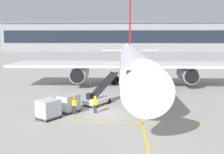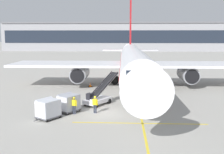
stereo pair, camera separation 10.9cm
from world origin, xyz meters
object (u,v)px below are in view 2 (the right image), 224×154
(baggage_cart_second, at_px, (48,108))
(belt_loader, at_px, (99,96))
(baggage_cart_lead, at_px, (68,102))
(ground_crew_by_loader, at_px, (74,104))
(parked_airplane, at_px, (133,61))
(ground_crew_by_carts, at_px, (95,103))
(safety_cone_engine_keepout, at_px, (90,85))

(baggage_cart_second, bearing_deg, belt_loader, 52.65)
(belt_loader, bearing_deg, baggage_cart_second, -127.35)
(baggage_cart_lead, relative_size, ground_crew_by_loader, 1.56)
(baggage_cart_lead, bearing_deg, ground_crew_by_loader, -42.48)
(parked_airplane, bearing_deg, belt_loader, -109.94)
(baggage_cart_second, height_order, ground_crew_by_carts, baggage_cart_second)
(baggage_cart_lead, relative_size, safety_cone_engine_keepout, 4.00)
(parked_airplane, relative_size, ground_crew_by_carts, 27.35)
(ground_crew_by_loader, xyz_separation_m, safety_cone_engine_keepout, (-0.25, 14.22, -0.67))
(ground_crew_by_loader, xyz_separation_m, ground_crew_by_carts, (2.02, 0.42, 0.00))
(baggage_cart_lead, relative_size, ground_crew_by_carts, 1.56)
(parked_airplane, height_order, safety_cone_engine_keepout, parked_airplane)
(baggage_cart_lead, bearing_deg, safety_cone_engine_keepout, 87.97)
(belt_loader, xyz_separation_m, baggage_cart_second, (-4.22, -5.53, 0.08))
(belt_loader, height_order, ground_crew_by_loader, belt_loader)
(baggage_cart_second, bearing_deg, safety_cone_engine_keepout, 83.06)
(ground_crew_by_carts, bearing_deg, baggage_cart_lead, 174.97)
(ground_crew_by_carts, bearing_deg, parked_airplane, 74.31)
(baggage_cart_second, distance_m, safety_cone_engine_keepout, 15.94)
(baggage_cart_second, relative_size, safety_cone_engine_keepout, 4.00)
(belt_loader, distance_m, safety_cone_engine_keepout, 10.55)
(parked_airplane, distance_m, safety_cone_engine_keepout, 7.54)
(ground_crew_by_carts, bearing_deg, belt_loader, 89.52)
(belt_loader, xyz_separation_m, baggage_cart_lead, (-2.77, -3.27, 0.08))
(ground_crew_by_loader, bearing_deg, safety_cone_engine_keepout, 91.00)
(belt_loader, bearing_deg, ground_crew_by_loader, -117.48)
(baggage_cart_lead, xyz_separation_m, ground_crew_by_carts, (2.74, -0.24, -0.00))
(parked_airplane, xyz_separation_m, ground_crew_by_loader, (-6.28, -15.61, -2.83))
(parked_airplane, height_order, ground_crew_by_carts, parked_airplane)
(ground_crew_by_loader, relative_size, safety_cone_engine_keepout, 2.57)
(belt_loader, distance_m, baggage_cart_lead, 4.29)
(ground_crew_by_carts, bearing_deg, ground_crew_by_loader, -168.10)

